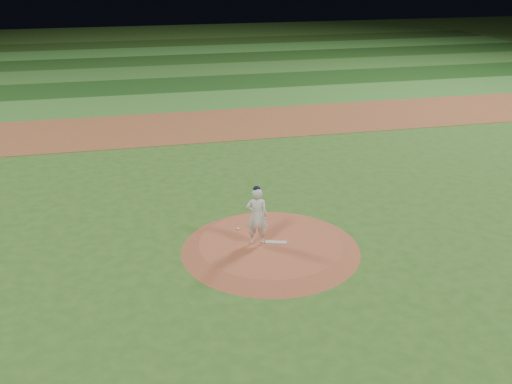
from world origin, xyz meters
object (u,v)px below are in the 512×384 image
at_px(rosin_bag, 238,229).
at_px(pitcher_on_mound, 257,216).
at_px(pitching_rubber, 276,242).
at_px(pitchers_mound, 271,246).

bearing_deg(rosin_bag, pitcher_on_mound, -69.95).
relative_size(pitching_rubber, rosin_bag, 6.35).
bearing_deg(pitchers_mound, pitcher_on_mound, 175.18).
height_order(pitchers_mound, rosin_bag, rosin_bag).
height_order(pitchers_mound, pitching_rubber, pitching_rubber).
bearing_deg(pitcher_on_mound, pitching_rubber, -10.96).
height_order(pitchers_mound, pitcher_on_mound, pitcher_on_mound).
xyz_separation_m(pitchers_mound, rosin_bag, (-0.81, 1.07, 0.15)).
xyz_separation_m(pitching_rubber, rosin_bag, (-0.96, 1.15, 0.01)).
xyz_separation_m(pitchers_mound, pitching_rubber, (0.15, -0.08, 0.14)).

